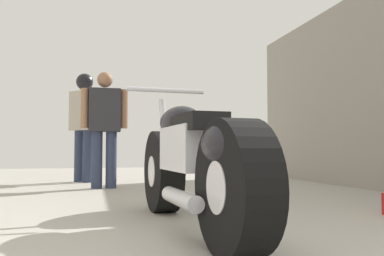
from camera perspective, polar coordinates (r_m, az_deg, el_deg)
name	(u,v)px	position (r m, az deg, el deg)	size (l,w,h in m)	color
ground_plane	(173,201)	(4.21, -2.71, -10.19)	(16.20, 16.20, 0.00)	#A8A399
motorcycle_maroon_cruiser	(191,162)	(2.70, -0.09, -4.79)	(0.66, 2.23, 1.04)	black
mechanic_in_blue	(104,122)	(5.73, -12.11, 0.81)	(0.64, 0.24, 1.59)	#2D3851
mechanic_with_helmet	(84,117)	(6.90, -14.80, 1.52)	(0.55, 0.59, 1.77)	#2D3851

